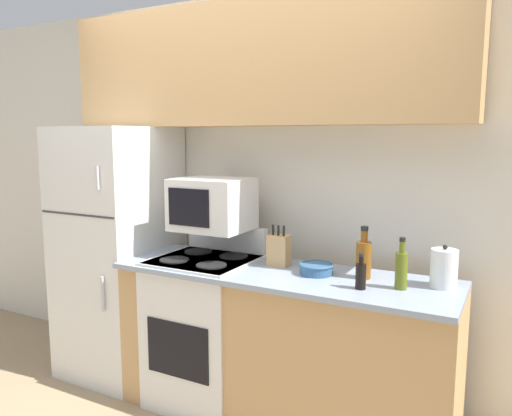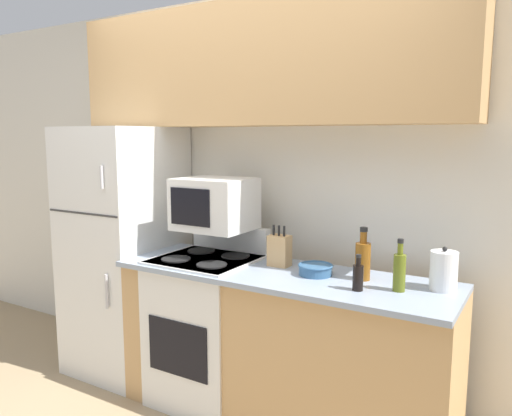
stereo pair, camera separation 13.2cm
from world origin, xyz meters
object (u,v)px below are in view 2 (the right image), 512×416
knife_block (279,250)px  kettle (444,271)px  refrigerator (125,250)px  bottle_soy_sauce (358,276)px  bottle_whiskey (363,259)px  bowl (316,269)px  bottle_olive_oil (399,271)px  stove (208,327)px  microwave (215,204)px

knife_block → kettle: bearing=0.3°
refrigerator → knife_block: refrigerator is taller
refrigerator → bottle_soy_sauce: refrigerator is taller
bottle_whiskey → refrigerator: bearing=-179.9°
refrigerator → bottle_soy_sauce: (1.77, -0.19, 0.11)m
bowl → kettle: size_ratio=0.88×
bottle_soy_sauce → bowl: bearing=153.4°
bottle_olive_oil → bottle_whiskey: bearing=155.8°
kettle → bottle_whiskey: bearing=-175.8°
stove → kettle: size_ratio=4.91×
microwave → stove: bearing=-92.2°
bottle_whiskey → microwave: bearing=179.8°
refrigerator → knife_block: size_ratio=7.10×
stove → microwave: microwave is taller
bottle_soy_sauce → bottle_whiskey: bearing=102.4°
refrigerator → microwave: refrigerator is taller
microwave → bottle_whiskey: microwave is taller
refrigerator → microwave: (0.77, 0.01, 0.38)m
bowl → knife_block: bearing=165.0°
stove → bottle_olive_oil: bottle_olive_oil is taller
bottle_olive_oil → bottle_soy_sauce: bearing=-151.7°
microwave → bowl: (0.70, -0.05, -0.30)m
knife_block → bowl: (0.26, -0.07, -0.06)m
stove → bottle_olive_oil: (1.17, -0.01, 0.53)m
microwave → bottle_olive_oil: 1.20m
stove → bottle_soy_sauce: bearing=-6.2°
microwave → kettle: size_ratio=2.04×
bowl → bottle_olive_oil: bearing=-6.3°
stove → bowl: 0.84m
bowl → bottle_whiskey: bottle_whiskey is taller
bottle_soy_sauce → bottle_whiskey: bottle_whiskey is taller
bottle_whiskey → kettle: (0.40, 0.03, -0.01)m
knife_block → bowl: size_ratio=1.25×
refrigerator → stove: size_ratio=1.60×
refrigerator → kettle: (2.12, 0.03, 0.14)m
refrigerator → bowl: size_ratio=8.89×
knife_block → bottle_soy_sauce: size_ratio=1.33×
stove → kettle: (1.35, 0.11, 0.52)m
bottle_olive_oil → bottle_whiskey: 0.24m
bottle_olive_oil → kettle: bottle_olive_oil is taller
bowl → kettle: (0.65, 0.08, 0.07)m
bowl → bottle_soy_sauce: (0.29, -0.15, 0.04)m
bottle_soy_sauce → bottle_whiskey: 0.20m
stove → bowl: stove is taller
bottle_olive_oil → kettle: bearing=34.9°
refrigerator → stove: bearing=-6.0°
knife_block → bottle_soy_sauce: 0.59m
kettle → microwave: bearing=-178.9°
microwave → bowl: bearing=-4.0°
bottle_soy_sauce → kettle: size_ratio=0.83×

